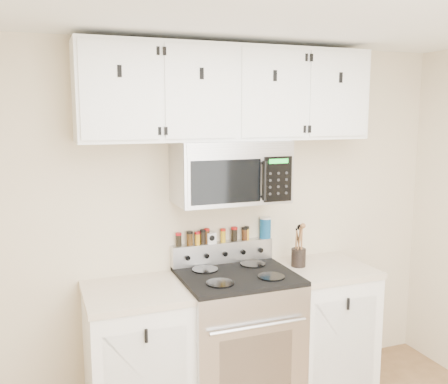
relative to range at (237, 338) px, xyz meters
name	(u,v)px	position (x,y,z in m)	size (l,w,h in m)	color
back_wall	(221,221)	(0.00, 0.32, 0.76)	(3.50, 0.01, 2.50)	beige
range	(237,338)	(0.00, 0.00, 0.00)	(0.76, 0.65, 1.10)	#B7B7BA
base_cabinet_left	(137,357)	(-0.69, 0.02, -0.03)	(0.64, 0.62, 0.92)	white
base_cabinet_right	(322,325)	(0.69, 0.02, -0.03)	(0.64, 0.62, 0.92)	white
microwave	(231,172)	(0.00, 0.13, 1.14)	(0.76, 0.44, 0.42)	#9E9EA3
upper_cabinets	(229,94)	(0.00, 0.15, 1.66)	(2.00, 0.35, 0.62)	white
utensil_crock	(299,256)	(0.51, 0.08, 0.51)	(0.11, 0.11, 0.31)	black
kitchen_timer	(211,238)	(-0.09, 0.28, 0.65)	(0.07, 0.06, 0.08)	white
salt_canister	(265,228)	(0.34, 0.28, 0.69)	(0.09, 0.09, 0.16)	navy
spice_jar_0	(179,240)	(-0.33, 0.28, 0.66)	(0.04, 0.04, 0.10)	black
spice_jar_1	(190,238)	(-0.25, 0.28, 0.66)	(0.05, 0.05, 0.10)	#41290F
spice_jar_2	(198,238)	(-0.19, 0.28, 0.66)	(0.04, 0.04, 0.09)	orange
spice_jar_3	(203,237)	(-0.15, 0.28, 0.67)	(0.04, 0.04, 0.10)	black
spice_jar_4	(207,236)	(-0.12, 0.28, 0.67)	(0.04, 0.04, 0.11)	#39210D
spice_jar_5	(223,235)	(0.00, 0.28, 0.66)	(0.04, 0.04, 0.10)	gold
spice_jar_6	(234,234)	(0.09, 0.28, 0.67)	(0.05, 0.05, 0.10)	black
spice_jar_7	(245,234)	(0.17, 0.28, 0.66)	(0.05, 0.05, 0.09)	#41220F
spice_jar_8	(247,233)	(0.19, 0.28, 0.66)	(0.04, 0.04, 0.10)	gold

